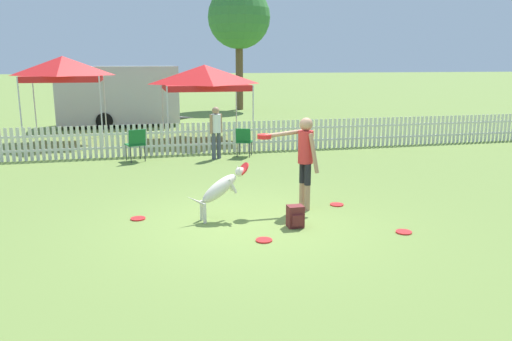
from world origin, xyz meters
TOP-DOWN VIEW (x-y plane):
  - ground_plane at (0.00, 0.00)m, footprint 240.00×240.00m
  - handler_person at (1.13, 0.58)m, footprint 1.08×0.52m
  - leaping_dog at (-0.44, 0.31)m, footprint 1.15×0.41m
  - frisbee_near_handler at (-1.87, 0.66)m, footprint 0.26×0.26m
  - frisbee_near_dog at (2.30, -1.09)m, footprint 0.26×0.26m
  - frisbee_midfield at (1.87, 0.65)m, footprint 0.26×0.26m
  - frisbee_far_scatter at (0.01, -0.92)m, footprint 0.26×0.26m
  - backpack_on_grass at (0.68, -0.40)m, footprint 0.26×0.25m
  - picket_fence at (-0.00, 6.81)m, footprint 26.61×0.04m
  - folding_chair_blue_left at (1.21, 6.02)m, footprint 0.57×0.58m
  - folding_chair_center at (-1.83, 6.02)m, footprint 0.60×0.62m
  - canopy_tent_main at (0.61, 9.59)m, footprint 2.85×2.85m
  - canopy_tent_secondary at (-4.07, 10.09)m, footprint 2.45×2.45m
  - spectator_standing at (0.38, 5.89)m, footprint 0.38×0.27m
  - equipment_trailer at (-2.48, 14.38)m, footprint 5.80×2.42m
  - tree_left_grove at (4.16, 20.63)m, footprint 3.52×3.52m

SIDE VIEW (x-z plane):
  - ground_plane at x=0.00m, z-range 0.00..0.00m
  - frisbee_near_handler at x=-1.87m, z-range 0.00..0.02m
  - frisbee_near_dog at x=2.30m, z-range 0.00..0.02m
  - frisbee_midfield at x=1.87m, z-range 0.00..0.02m
  - frisbee_far_scatter at x=0.01m, z-range 0.00..0.02m
  - backpack_on_grass at x=0.68m, z-range 0.00..0.37m
  - picket_fence at x=0.00m, z-range 0.00..0.94m
  - folding_chair_blue_left at x=1.21m, z-range 0.08..0.92m
  - folding_chair_center at x=-1.83m, z-range 0.09..1.00m
  - leaping_dog at x=-0.44m, z-range 0.08..1.06m
  - spectator_standing at x=0.38m, z-range 0.14..1.62m
  - handler_person at x=1.13m, z-range 0.23..1.94m
  - equipment_trailer at x=-2.48m, z-range 0.07..2.60m
  - canopy_tent_main at x=0.61m, z-range 0.87..3.49m
  - canopy_tent_secondary at x=-4.07m, z-range 1.03..3.93m
  - tree_left_grove at x=4.16m, z-range 1.66..8.60m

